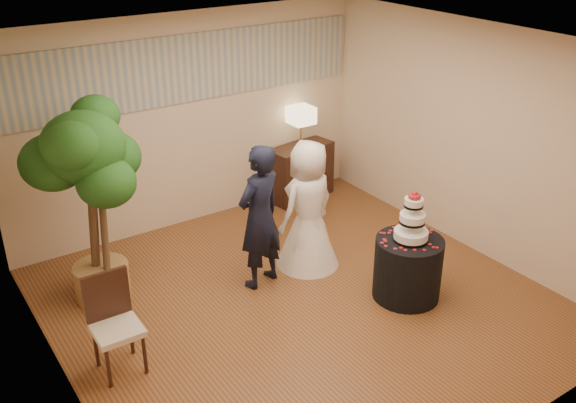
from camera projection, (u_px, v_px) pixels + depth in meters
floor at (301, 303)px, 7.05m from camera, size 5.00×5.00×0.00m
ceiling at (304, 47)px, 5.85m from camera, size 5.00×5.00×0.00m
wall_back at (191, 122)px, 8.32m from camera, size 5.00×0.06×2.80m
wall_front at (504, 305)px, 4.58m from camera, size 5.00×0.06×2.80m
wall_left at (50, 258)px, 5.19m from camera, size 0.06×5.00×2.80m
wall_right at (471, 139)px, 7.72m from camera, size 0.06×5.00×2.80m
mural_border at (188, 68)px, 8.00m from camera, size 4.90×0.02×0.85m
groom at (260, 217)px, 7.07m from camera, size 0.70×0.56×1.69m
bride at (308, 205)px, 7.48m from camera, size 0.89×0.88×1.57m
cake_table at (408, 268)px, 7.03m from camera, size 0.83×0.83×0.71m
wedding_cake at (413, 216)px, 6.75m from camera, size 0.38×0.38×0.58m
console at (301, 172)px, 9.37m from camera, size 1.02×0.57×0.81m
table_lamp at (301, 127)px, 9.07m from camera, size 0.32×0.32×0.58m
ficus_tree at (91, 205)px, 6.70m from camera, size 1.51×1.51×2.26m
side_chair at (117, 327)px, 5.85m from camera, size 0.45×0.47×0.97m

